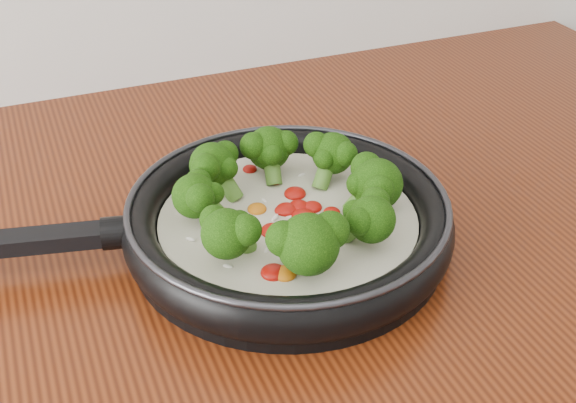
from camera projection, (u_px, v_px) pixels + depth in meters
name	position (u px, v px, depth m)	size (l,w,h in m)	color
skillet	(286.00, 218.00, 0.70)	(0.51, 0.37, 0.09)	black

